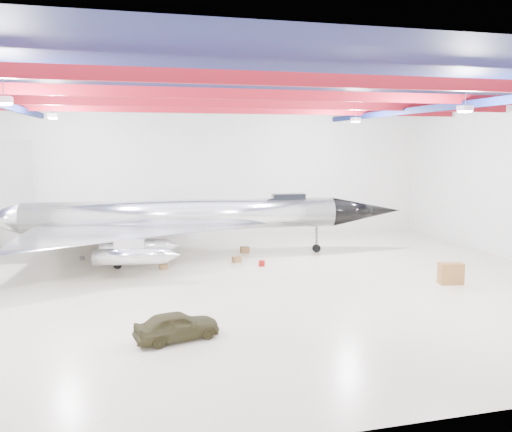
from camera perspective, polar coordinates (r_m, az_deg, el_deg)
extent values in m
plane|color=beige|center=(28.68, -2.53, -8.01)|extent=(40.00, 40.00, 0.00)
plane|color=silver|center=(42.41, -6.57, 4.84)|extent=(40.00, 0.00, 40.00)
plane|color=#0A0F38|center=(27.66, -2.68, 14.41)|extent=(40.00, 40.00, 0.00)
cube|color=maroon|center=(18.90, 2.82, 15.37)|extent=(39.50, 0.25, 0.50)
cube|color=maroon|center=(24.68, -1.28, 13.74)|extent=(39.50, 0.25, 0.50)
cube|color=maroon|center=(30.54, -3.79, 12.70)|extent=(39.50, 0.25, 0.50)
cube|color=maroon|center=(36.45, -5.48, 11.99)|extent=(39.50, 0.25, 0.50)
cube|color=#0B1444|center=(32.14, 19.28, 11.51)|extent=(0.25, 29.50, 0.40)
cube|color=silver|center=(21.55, -26.85, 11.76)|extent=(0.55, 0.55, 0.25)
cube|color=silver|center=(26.05, 22.78, 11.28)|extent=(0.55, 0.55, 0.25)
cube|color=silver|center=(33.35, -22.22, 10.54)|extent=(0.55, 0.55, 0.25)
cube|color=silver|center=(36.42, 11.32, 10.77)|extent=(0.55, 0.55, 0.25)
cylinder|color=silver|center=(35.53, -8.27, 0.11)|extent=(21.72, 3.99, 2.16)
cone|color=black|center=(38.14, 12.46, 0.56)|extent=(5.57, 2.61, 2.16)
cube|color=silver|center=(36.91, -26.31, 4.02)|extent=(3.03, 0.39, 4.86)
cube|color=black|center=(36.26, 3.73, 2.15)|extent=(2.44, 1.06, 0.54)
cylinder|color=silver|center=(30.10, -14.26, -4.50)|extent=(4.17, 1.32, 0.97)
cylinder|color=silver|center=(32.73, -13.84, -3.45)|extent=(4.17, 1.32, 0.97)
cylinder|color=silver|center=(39.08, -13.05, -1.51)|extent=(4.17, 1.32, 0.97)
cylinder|color=silver|center=(41.74, -12.79, -0.88)|extent=(4.17, 1.32, 0.97)
cylinder|color=#59595B|center=(37.27, 6.93, -2.68)|extent=(0.19, 0.19, 1.95)
cylinder|color=black|center=(37.41, 6.92, -3.68)|extent=(0.62, 0.29, 0.61)
cylinder|color=#59595B|center=(33.48, -15.57, -4.20)|extent=(0.19, 0.19, 1.95)
cylinder|color=black|center=(33.63, -15.53, -5.32)|extent=(0.62, 0.29, 0.61)
cylinder|color=#59595B|center=(38.74, -14.67, -2.47)|extent=(0.19, 0.19, 1.95)
cylinder|color=black|center=(38.87, -14.64, -3.44)|extent=(0.62, 0.29, 0.61)
imported|color=#35311A|center=(21.38, -9.04, -12.26)|extent=(3.74, 2.19, 1.20)
cube|color=brown|center=(31.05, 21.37, -6.14)|extent=(1.44, 0.88, 1.23)
cube|color=olive|center=(32.81, -10.52, -5.73)|extent=(0.55, 0.47, 0.34)
cube|color=maroon|center=(37.18, -11.78, -4.09)|extent=(0.54, 0.47, 0.33)
cube|color=olive|center=(37.07, -1.29, -3.88)|extent=(0.65, 0.54, 0.43)
cube|color=#59595B|center=(36.96, -19.26, -4.55)|extent=(0.36, 0.30, 0.23)
cylinder|color=maroon|center=(33.09, 0.67, -5.43)|extent=(0.50, 0.50, 0.37)
cube|color=olive|center=(34.11, -2.21, -5.00)|extent=(0.67, 0.59, 0.39)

